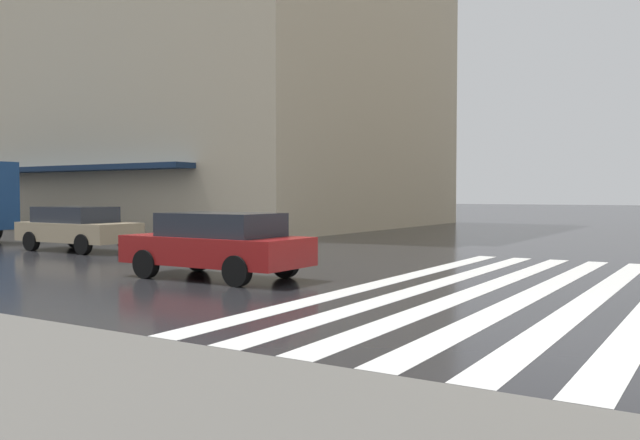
{
  "coord_description": "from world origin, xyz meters",
  "views": [
    {
      "loc": [
        -8.52,
        -0.77,
        1.81
      ],
      "look_at": [
        3.37,
        6.63,
        1.27
      ],
      "focal_mm": 37.62,
      "sensor_mm": 36.0,
      "label": 1
    }
  ],
  "objects": [
    {
      "name": "car_champagne",
      "position": [
        5.5,
        17.07,
        0.76
      ],
      "size": [
        1.85,
        4.1,
        1.41
      ],
      "color": "tan",
      "rests_on": "ground_plane"
    },
    {
      "name": "haussmann_block_mid",
      "position": [
        22.26,
        27.98,
        9.85
      ],
      "size": [
        20.72,
        27.36,
        20.12
      ],
      "color": "beige",
      "rests_on": "ground_plane"
    },
    {
      "name": "car_red",
      "position": [
        2.5,
        8.69,
        0.76
      ],
      "size": [
        1.85,
        4.1,
        1.41
      ],
      "color": "maroon",
      "rests_on": "ground_plane"
    },
    {
      "name": "zebra_crossing",
      "position": [
        4.0,
        2.32,
        0.0
      ],
      "size": [
        13.0,
        6.5,
        0.01
      ],
      "color": "silver",
      "rests_on": "ground_plane"
    }
  ]
}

